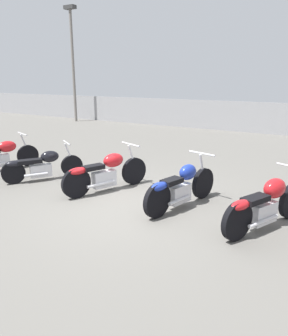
{
  "coord_description": "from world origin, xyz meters",
  "views": [
    {
      "loc": [
        3.57,
        -5.29,
        2.56
      ],
      "look_at": [
        0.0,
        0.66,
        0.65
      ],
      "focal_mm": 35.0,
      "sensor_mm": 36.0,
      "label": 1
    }
  ],
  "objects_px": {
    "motorcycle_slot_4": "(266,204)",
    "motorcycle_slot_2": "(106,172)",
    "motorcycle_slot_1": "(41,166)",
    "motorcycle_slot_0": "(0,156)",
    "light_pole_left": "(72,54)",
    "motorcycle_slot_3": "(181,187)"
  },
  "relations": [
    {
      "from": "motorcycle_slot_2",
      "to": "motorcycle_slot_4",
      "type": "relative_size",
      "value": 1.03
    },
    {
      "from": "motorcycle_slot_0",
      "to": "motorcycle_slot_4",
      "type": "xyz_separation_m",
      "value": [
        7.27,
        -0.03,
        0.02
      ]
    },
    {
      "from": "light_pole_left",
      "to": "motorcycle_slot_0",
      "type": "height_order",
      "value": "light_pole_left"
    },
    {
      "from": "motorcycle_slot_2",
      "to": "motorcycle_slot_4",
      "type": "height_order",
      "value": "motorcycle_slot_2"
    },
    {
      "from": "motorcycle_slot_1",
      "to": "motorcycle_slot_3",
      "type": "height_order",
      "value": "motorcycle_slot_3"
    },
    {
      "from": "light_pole_left",
      "to": "motorcycle_slot_0",
      "type": "xyz_separation_m",
      "value": [
        5.78,
        -9.47,
        -3.48
      ]
    },
    {
      "from": "motorcycle_slot_4",
      "to": "light_pole_left",
      "type": "bearing_deg",
      "value": 167.47
    },
    {
      "from": "motorcycle_slot_0",
      "to": "motorcycle_slot_4",
      "type": "distance_m",
      "value": 7.27
    },
    {
      "from": "motorcycle_slot_4",
      "to": "motorcycle_slot_1",
      "type": "bearing_deg",
      "value": -156.14
    },
    {
      "from": "motorcycle_slot_3",
      "to": "motorcycle_slot_4",
      "type": "distance_m",
      "value": 1.68
    },
    {
      "from": "motorcycle_slot_2",
      "to": "motorcycle_slot_4",
      "type": "xyz_separation_m",
      "value": [
        3.6,
        -0.15,
        0.0
      ]
    },
    {
      "from": "light_pole_left",
      "to": "motorcycle_slot_2",
      "type": "relative_size",
      "value": 3.04
    },
    {
      "from": "motorcycle_slot_1",
      "to": "motorcycle_slot_3",
      "type": "relative_size",
      "value": 0.85
    },
    {
      "from": "motorcycle_slot_4",
      "to": "motorcycle_slot_2",
      "type": "bearing_deg",
      "value": -158.92
    },
    {
      "from": "motorcycle_slot_0",
      "to": "motorcycle_slot_4",
      "type": "height_order",
      "value": "motorcycle_slot_4"
    },
    {
      "from": "motorcycle_slot_3",
      "to": "motorcycle_slot_4",
      "type": "xyz_separation_m",
      "value": [
        1.67,
        -0.13,
        0.01
      ]
    },
    {
      "from": "motorcycle_slot_4",
      "to": "motorcycle_slot_0",
      "type": "bearing_deg",
      "value": -156.73
    },
    {
      "from": "motorcycle_slot_2",
      "to": "motorcycle_slot_3",
      "type": "relative_size",
      "value": 1.01
    },
    {
      "from": "light_pole_left",
      "to": "motorcycle_slot_2",
      "type": "distance_m",
      "value": 13.74
    },
    {
      "from": "motorcycle_slot_0",
      "to": "motorcycle_slot_2",
      "type": "height_order",
      "value": "motorcycle_slot_2"
    },
    {
      "from": "light_pole_left",
      "to": "motorcycle_slot_1",
      "type": "distance_m",
      "value": 12.65
    },
    {
      "from": "motorcycle_slot_1",
      "to": "motorcycle_slot_4",
      "type": "relative_size",
      "value": 0.87
    }
  ]
}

